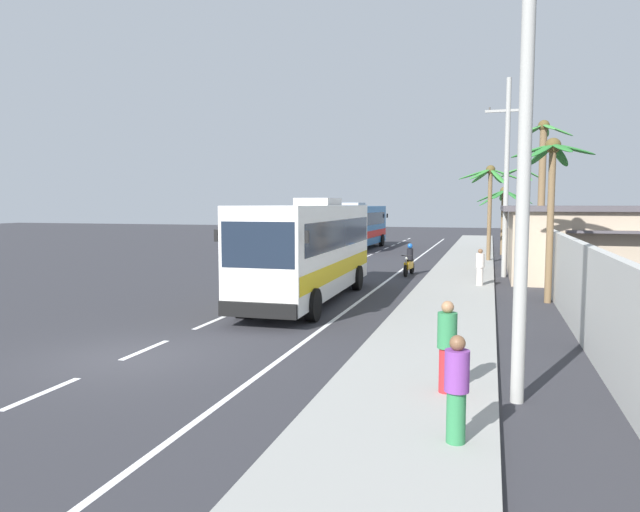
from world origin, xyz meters
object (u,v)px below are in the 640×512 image
object	(u,v)px
pedestrian_far_walk	(447,345)
palm_farthest	(521,190)
palm_second	(490,189)
utility_pole_mid	(506,175)
palm_third	(504,206)
motorcycle_beside_bus	(409,262)
palm_fourth	(551,179)
coach_bus_far_lane	(358,225)
palm_nearest	(542,176)
utility_pole_nearest	(525,127)
pedestrian_near_kerb	(457,387)
coach_bus_foreground	(309,248)
pedestrian_midwalk	(480,266)

from	to	relation	value
pedestrian_far_walk	palm_farthest	size ratio (longest dim) A/B	0.26
palm_second	palm_farthest	world-z (taller)	palm_farthest
utility_pole_mid	palm_third	bearing A→B (deg)	89.24
motorcycle_beside_bus	palm_fourth	xyz separation A→B (m)	(6.01, -6.94, 3.87)
coach_bus_far_lane	palm_nearest	world-z (taller)	palm_nearest
utility_pole_nearest	utility_pole_mid	world-z (taller)	utility_pole_mid
coach_bus_far_lane	palm_farthest	bearing A→B (deg)	10.86
pedestrian_far_walk	palm_farthest	world-z (taller)	palm_farthest
coach_bus_far_lane	palm_second	distance (m)	13.18
palm_second	pedestrian_far_walk	bearing A→B (deg)	-91.27
utility_pole_nearest	palm_third	world-z (taller)	utility_pole_nearest
palm_fourth	pedestrian_near_kerb	bearing A→B (deg)	-99.94
pedestrian_far_walk	palm_fourth	distance (m)	12.67
motorcycle_beside_bus	utility_pole_nearest	xyz separation A→B (m)	(4.49, -18.57, 4.33)
palm_nearest	palm_second	xyz separation A→B (m)	(-2.53, 6.18, -0.45)
coach_bus_foreground	pedestrian_far_walk	size ratio (longest dim) A/B	6.23
motorcycle_beside_bus	palm_nearest	xyz separation A→B (m)	(6.36, 1.71, 4.36)
pedestrian_midwalk	palm_nearest	bearing A→B (deg)	166.19
pedestrian_midwalk	palm_nearest	xyz separation A→B (m)	(2.80, 5.60, 4.06)
motorcycle_beside_bus	palm_third	world-z (taller)	palm_third
motorcycle_beside_bus	palm_third	xyz separation A→B (m)	(4.81, 13.80, 2.81)
utility_pole_nearest	palm_fourth	bearing A→B (deg)	82.55
pedestrian_near_kerb	pedestrian_far_walk	distance (m)	2.30
palm_fourth	utility_pole_nearest	bearing A→B (deg)	-97.45
coach_bus_foreground	palm_third	xyz separation A→B (m)	(7.34, 22.76, 1.47)
pedestrian_near_kerb	utility_pole_nearest	xyz separation A→B (m)	(0.96, 2.50, 4.01)
pedestrian_near_kerb	pedestrian_far_walk	bearing A→B (deg)	-96.08
palm_nearest	palm_second	distance (m)	6.69
pedestrian_midwalk	palm_farthest	bearing A→B (deg)	-173.78
pedestrian_far_walk	palm_nearest	bearing A→B (deg)	25.37
pedestrian_near_kerb	utility_pole_mid	xyz separation A→B (m)	(1.10, 21.61, 4.07)
palm_second	palm_fourth	world-z (taller)	palm_second
motorcycle_beside_bus	palm_second	world-z (taller)	palm_second
pedestrian_near_kerb	palm_nearest	xyz separation A→B (m)	(2.82, 22.79, 4.05)
coach_bus_far_lane	palm_third	distance (m)	11.41
palm_third	motorcycle_beside_bus	bearing A→B (deg)	-109.21
pedestrian_midwalk	palm_nearest	world-z (taller)	palm_nearest
pedestrian_near_kerb	pedestrian_midwalk	world-z (taller)	pedestrian_near_kerb
palm_nearest	palm_farthest	distance (m)	16.57
coach_bus_far_lane	palm_fourth	bearing A→B (deg)	-61.68
palm_second	palm_farthest	size ratio (longest dim) A/B	0.90
motorcycle_beside_bus	utility_pole_nearest	bearing A→B (deg)	-76.41
pedestrian_near_kerb	pedestrian_midwalk	size ratio (longest dim) A/B	1.02
coach_bus_foreground	pedestrian_near_kerb	distance (m)	13.59
pedestrian_near_kerb	utility_pole_nearest	world-z (taller)	utility_pole_nearest
utility_pole_nearest	palm_farthest	distance (m)	36.89
palm_second	utility_pole_nearest	bearing A→B (deg)	-88.56
utility_pole_mid	palm_second	world-z (taller)	utility_pole_mid
coach_bus_far_lane	pedestrian_far_walk	distance (m)	35.99
coach_bus_foreground	pedestrian_far_walk	bearing A→B (deg)	-59.64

